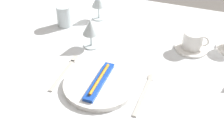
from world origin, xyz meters
TOP-DOWN VIEW (x-y plane):
  - dining_table at (0.00, 0.00)m, footprint 1.80×1.11m
  - dinner_plate at (-0.03, -0.23)m, footprint 0.26×0.26m
  - toothbrush_package at (-0.03, -0.23)m, footprint 0.04×0.21m
  - fork_outer at (-0.19, -0.19)m, footprint 0.03×0.22m
  - spoon_soup at (0.13, -0.18)m, footprint 0.03×0.23m
  - saucer_left at (0.24, 0.13)m, footprint 0.14×0.14m
  - coffee_cup_left at (0.24, 0.13)m, footprint 0.11×0.08m
  - wine_glass_centre at (-0.17, 0.00)m, footprint 0.07×0.07m
  - wine_glass_left at (-0.24, 0.25)m, footprint 0.07×0.07m
  - drink_tumbler at (-0.36, 0.12)m, footprint 0.07×0.07m

SIDE VIEW (x-z plane):
  - dining_table at x=0.00m, z-range 0.29..1.03m
  - fork_outer at x=-0.19m, z-range 0.74..0.74m
  - spoon_soup at x=0.13m, z-range 0.74..0.75m
  - saucer_left at x=0.24m, z-range 0.74..0.75m
  - dinner_plate at x=-0.03m, z-range 0.74..0.76m
  - toothbrush_package at x=-0.03m, z-range 0.75..0.78m
  - drink_tumbler at x=-0.36m, z-range 0.73..0.83m
  - coffee_cup_left at x=0.24m, z-range 0.75..0.82m
  - wine_glass_centre at x=-0.17m, z-range 0.76..0.89m
  - wine_glass_left at x=-0.24m, z-range 0.77..0.90m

